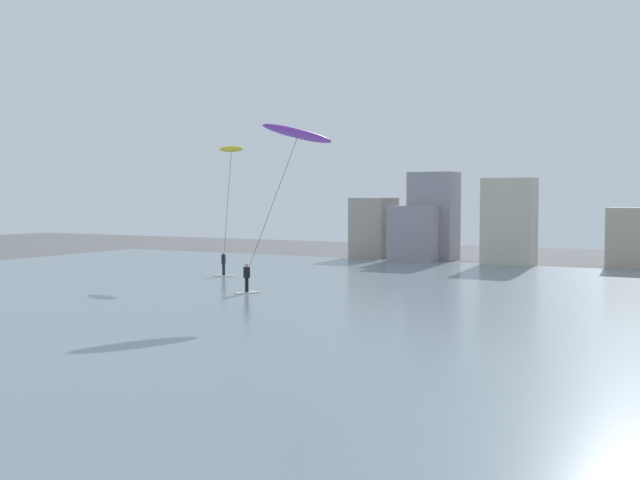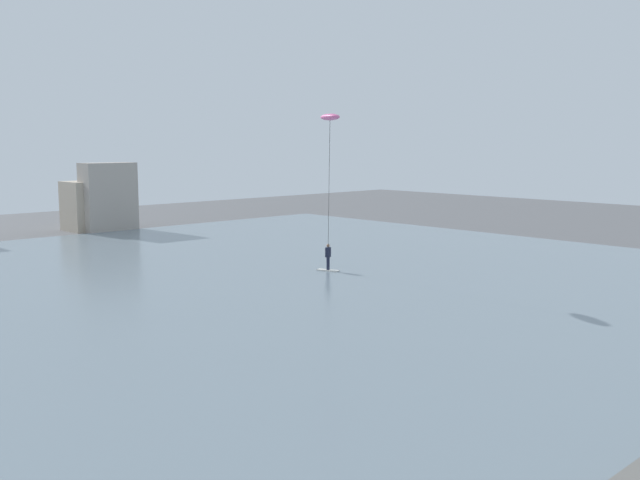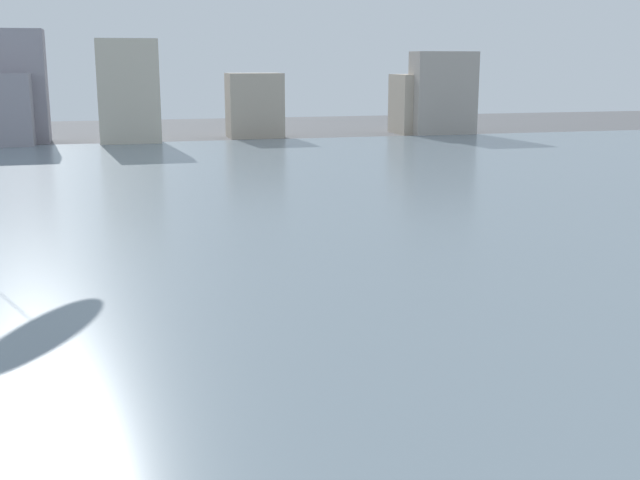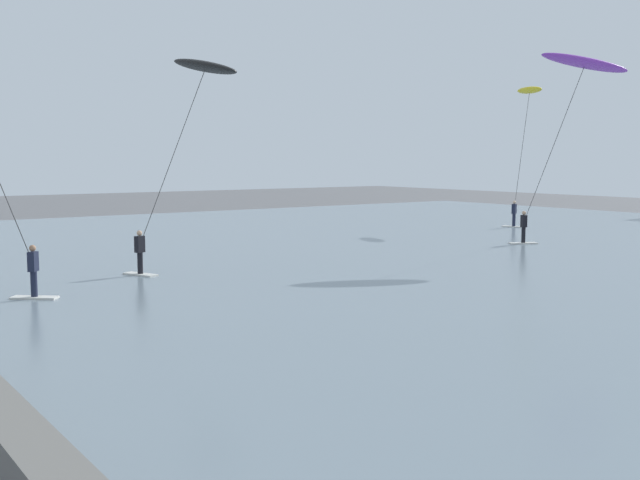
{
  "view_description": "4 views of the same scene",
  "coord_description": "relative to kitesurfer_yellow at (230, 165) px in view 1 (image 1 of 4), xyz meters",
  "views": [
    {
      "loc": [
        12.07,
        -2.58,
        5.36
      ],
      "look_at": [
        1.93,
        16.13,
        4.18
      ],
      "focal_mm": 43.36,
      "sensor_mm": 36.0,
      "label": 1
    },
    {
      "loc": [
        -11.17,
        -1.23,
        7.85
      ],
      "look_at": [
        2.33,
        13.03,
        5.19
      ],
      "focal_mm": 40.4,
      "sensor_mm": 36.0,
      "label": 2
    },
    {
      "loc": [
        -5.25,
        2.0,
        5.45
      ],
      "look_at": [
        -2.25,
        13.28,
        2.84
      ],
      "focal_mm": 45.26,
      "sensor_mm": 36.0,
      "label": 3
    },
    {
      "loc": [
        13.51,
        2.19,
        4.36
      ],
      "look_at": [
        -1.39,
        12.79,
        2.4
      ],
      "focal_mm": 42.78,
      "sensor_mm": 36.0,
      "label": 4
    }
  ],
  "objects": [
    {
      "name": "kitesurfer_purple",
      "position": [
        10.33,
        -8.94,
        0.61
      ],
      "size": [
        5.58,
        3.99,
        9.18
      ],
      "color": "silver",
      "rests_on": "water_bay"
    },
    {
      "name": "water_bay",
      "position": [
        18.6,
        -9.9,
        -7.49
      ],
      "size": [
        84.0,
        52.0,
        0.1
      ],
      "primitive_type": "cube",
      "color": "slate",
      "rests_on": "ground"
    },
    {
      "name": "kitesurfer_yellow",
      "position": [
        0.0,
        0.0,
        0.0
      ],
      "size": [
        2.78,
        3.26,
        8.83
      ],
      "color": "silver",
      "rests_on": "water_bay"
    },
    {
      "name": "far_shore_buildings",
      "position": [
        19.01,
        17.96,
        -4.67
      ],
      "size": [
        39.45,
        6.07,
        7.48
      ],
      "color": "#A89E93",
      "rests_on": "ground"
    }
  ]
}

